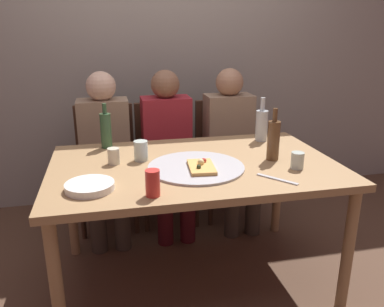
% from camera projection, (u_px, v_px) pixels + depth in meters
% --- Properties ---
extents(ground_plane, '(8.00, 8.00, 0.00)m').
position_uv_depth(ground_plane, '(194.00, 277.00, 2.39)').
color(ground_plane, '#513828').
extents(back_wall, '(6.00, 0.10, 2.60)m').
position_uv_depth(back_wall, '(159.00, 47.00, 3.23)').
color(back_wall, gray).
rests_on(back_wall, ground_plane).
extents(dining_table, '(1.57, 0.99, 0.75)m').
position_uv_depth(dining_table, '(194.00, 175.00, 2.18)').
color(dining_table, '#99754C').
rests_on(dining_table, ground_plane).
extents(pizza_tray, '(0.52, 0.52, 0.01)m').
position_uv_depth(pizza_tray, '(196.00, 167.00, 2.08)').
color(pizza_tray, '#ADADB2').
rests_on(pizza_tray, dining_table).
extents(pizza_slice_last, '(0.15, 0.23, 0.05)m').
position_uv_depth(pizza_slice_last, '(201.00, 166.00, 2.03)').
color(pizza_slice_last, tan).
rests_on(pizza_slice_last, pizza_tray).
extents(wine_bottle, '(0.07, 0.07, 0.30)m').
position_uv_depth(wine_bottle, '(273.00, 140.00, 2.18)').
color(wine_bottle, brown).
rests_on(wine_bottle, dining_table).
extents(beer_bottle, '(0.08, 0.08, 0.29)m').
position_uv_depth(beer_bottle, '(262.00, 125.00, 2.54)').
color(beer_bottle, '#B2BCC1').
rests_on(beer_bottle, dining_table).
extents(water_bottle, '(0.07, 0.07, 0.28)m').
position_uv_depth(water_bottle, '(106.00, 130.00, 2.39)').
color(water_bottle, '#2D5133').
rests_on(water_bottle, dining_table).
extents(tumbler_near, '(0.08, 0.08, 0.11)m').
position_uv_depth(tumbler_near, '(141.00, 151.00, 2.18)').
color(tumbler_near, '#B7C6BC').
rests_on(tumbler_near, dining_table).
extents(tumbler_far, '(0.07, 0.07, 0.09)m').
position_uv_depth(tumbler_far, '(114.00, 156.00, 2.13)').
color(tumbler_far, beige).
rests_on(tumbler_far, dining_table).
extents(wine_glass, '(0.07, 0.07, 0.09)m').
position_uv_depth(wine_glass, '(297.00, 160.00, 2.06)').
color(wine_glass, '#B7C6BC').
rests_on(wine_glass, dining_table).
extents(soda_can, '(0.07, 0.07, 0.12)m').
position_uv_depth(soda_can, '(153.00, 183.00, 1.72)').
color(soda_can, red).
rests_on(soda_can, dining_table).
extents(plate_stack, '(0.23, 0.23, 0.03)m').
position_uv_depth(plate_stack, '(90.00, 186.00, 1.80)').
color(plate_stack, white).
rests_on(plate_stack, dining_table).
extents(table_knife, '(0.15, 0.18, 0.01)m').
position_uv_depth(table_knife, '(277.00, 179.00, 1.92)').
color(table_knife, '#B7B7BC').
rests_on(table_knife, dining_table).
extents(chair_left, '(0.44, 0.44, 0.90)m').
position_uv_depth(chair_left, '(106.00, 158.00, 2.96)').
color(chair_left, '#472D1E').
rests_on(chair_left, ground_plane).
extents(chair_middle, '(0.44, 0.44, 0.90)m').
position_uv_depth(chair_middle, '(166.00, 154.00, 3.06)').
color(chair_middle, '#472D1E').
rests_on(chair_middle, ground_plane).
extents(chair_right, '(0.44, 0.44, 0.90)m').
position_uv_depth(chair_right, '(225.00, 150.00, 3.16)').
color(chair_right, '#472D1E').
rests_on(chair_right, ground_plane).
extents(guest_in_sweater, '(0.36, 0.56, 1.17)m').
position_uv_depth(guest_in_sweater, '(105.00, 147.00, 2.78)').
color(guest_in_sweater, '#937A60').
rests_on(guest_in_sweater, ground_plane).
extents(guest_in_beanie, '(0.36, 0.56, 1.17)m').
position_uv_depth(guest_in_beanie, '(168.00, 144.00, 2.87)').
color(guest_in_beanie, maroon).
rests_on(guest_in_beanie, ground_plane).
extents(guest_by_wall, '(0.36, 0.56, 1.17)m').
position_uv_depth(guest_by_wall, '(232.00, 140.00, 2.98)').
color(guest_by_wall, '#937A60').
rests_on(guest_by_wall, ground_plane).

